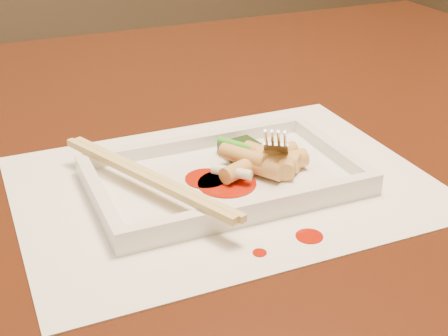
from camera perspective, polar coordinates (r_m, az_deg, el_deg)
name	(u,v)px	position (r m, az deg, el deg)	size (l,w,h in m)	color
table	(175,198)	(0.80, -4.49, -2.78)	(1.40, 0.90, 0.75)	black
placemat	(224,185)	(0.62, 0.00, -1.55)	(0.40, 0.30, 0.00)	white
sauce_splatter_a	(309,236)	(0.54, 7.81, -6.20)	(0.02, 0.02, 0.00)	#9D1404
sauce_splatter_b	(260,253)	(0.52, 3.28, -7.74)	(0.01, 0.01, 0.00)	#9D1404
plate_base	(224,181)	(0.62, 0.00, -1.16)	(0.26, 0.16, 0.01)	white
plate_rim_far	(197,142)	(0.67, -2.51, 2.43)	(0.26, 0.01, 0.01)	white
plate_rim_near	(257,206)	(0.55, 3.06, -3.51)	(0.26, 0.01, 0.01)	white
plate_rim_left	(99,196)	(0.58, -11.35, -2.50)	(0.01, 0.14, 0.01)	white
plate_rim_right	(332,149)	(0.66, 9.86, 1.72)	(0.01, 0.14, 0.01)	white
veg_piece	(239,148)	(0.66, 1.42, 1.83)	(0.04, 0.03, 0.01)	black
scallion_white	(232,172)	(0.60, 0.71, -0.36)	(0.01, 0.01, 0.04)	#EAEACC
scallion_green	(254,150)	(0.64, 2.74, 1.68)	(0.01, 0.01, 0.09)	green
chopstick_a	(143,177)	(0.58, -7.43, -0.81)	(0.01, 0.23, 0.01)	#D9B96C
chopstick_b	(151,175)	(0.58, -6.68, -0.67)	(0.01, 0.23, 0.01)	#D9B96C
fork	(281,90)	(0.63, 5.27, 7.08)	(0.09, 0.10, 0.14)	silver
sauce_blob_0	(227,183)	(0.60, 0.28, -1.42)	(0.06, 0.06, 0.00)	#9D1404
sauce_blob_1	(206,179)	(0.61, -1.64, -0.97)	(0.04, 0.04, 0.00)	#9D1404
rice_cake_0	(278,160)	(0.63, 4.97, 0.77)	(0.02, 0.02, 0.04)	#DCBA66
rice_cake_1	(240,169)	(0.61, 1.46, -0.13)	(0.02, 0.02, 0.04)	#DCBA66
rice_cake_2	(243,156)	(0.62, 1.78, 1.10)	(0.02, 0.02, 0.05)	#DCBA66
rice_cake_3	(264,168)	(0.61, 3.67, -0.02)	(0.02, 0.02, 0.04)	#DCBA66
rice_cake_4	(285,163)	(0.62, 5.61, 0.42)	(0.02, 0.02, 0.04)	#DCBA66
rice_cake_5	(275,154)	(0.62, 4.69, 1.29)	(0.02, 0.02, 0.05)	#DCBA66
rice_cake_6	(284,162)	(0.62, 5.54, 0.59)	(0.02, 0.02, 0.05)	#DCBA66
rice_cake_7	(266,155)	(0.64, 3.84, 1.21)	(0.02, 0.02, 0.05)	#DCBA66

